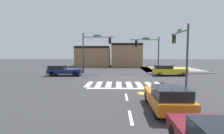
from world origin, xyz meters
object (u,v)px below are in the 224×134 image
object	(u,v)px
car_orange	(167,98)
traffic_signal_southeast	(181,45)
car_navy	(63,70)
car_yellow	(168,70)
traffic_signal_northeast	(148,48)
traffic_signal_northwest	(95,46)

from	to	relation	value
car_orange	traffic_signal_southeast	bearing A→B (deg)	-22.83
car_navy	car_yellow	world-z (taller)	same
traffic_signal_northeast	car_orange	size ratio (longest dim) A/B	1.32
car_yellow	car_orange	bearing A→B (deg)	-106.09
car_orange	car_yellow	distance (m)	15.58
car_orange	traffic_signal_northwest	bearing A→B (deg)	19.54
traffic_signal_northwest	car_yellow	distance (m)	11.34
traffic_signal_northeast	car_navy	xyz separation A→B (m)	(-12.20, -3.74, -3.09)
traffic_signal_southeast	car_yellow	size ratio (longest dim) A/B	1.31
traffic_signal_northwest	traffic_signal_northeast	distance (m)	8.28
traffic_signal_southeast	car_navy	size ratio (longest dim) A/B	1.29
car_yellow	car_navy	bearing A→B (deg)	-177.37
traffic_signal_southeast	car_orange	distance (m)	10.20
car_orange	car_navy	world-z (taller)	car_navy
traffic_signal_northwest	car_orange	size ratio (longest dim) A/B	1.44
traffic_signal_southeast	traffic_signal_northeast	bearing A→B (deg)	10.55
traffic_signal_northwest	traffic_signal_southeast	xyz separation A→B (m)	(9.95, -8.59, -0.13)
traffic_signal_northwest	car_yellow	bearing A→B (deg)	-13.48
car_orange	car_navy	xyz separation A→B (m)	(-10.15, 14.30, 0.02)
traffic_signal_northwest	car_orange	world-z (taller)	traffic_signal_northwest
traffic_signal_northwest	car_yellow	world-z (taller)	traffic_signal_northwest
traffic_signal_northeast	traffic_signal_southeast	size ratio (longest dim) A/B	0.95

